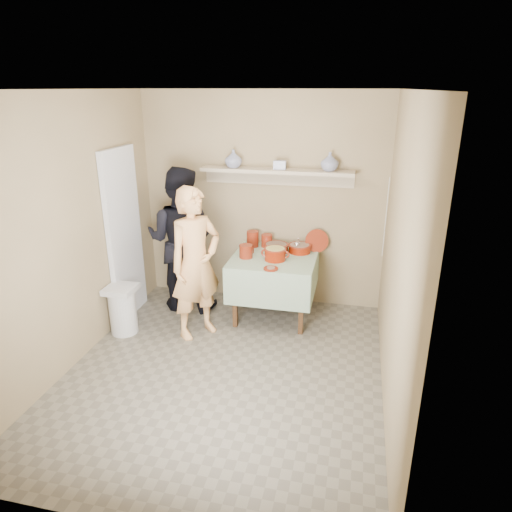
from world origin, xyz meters
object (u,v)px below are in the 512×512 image
(serving_table, at_px, (274,266))
(person_cook, at_px, (196,264))
(cazuela_rice, at_px, (275,253))
(trash_bin, at_px, (123,309))
(person_helper, at_px, (181,240))

(serving_table, bearing_deg, person_cook, -140.55)
(cazuela_rice, xyz_separation_m, trash_bin, (-1.60, -0.67, -0.56))
(person_cook, distance_m, person_helper, 0.74)
(person_cook, bearing_deg, person_helper, 71.55)
(trash_bin, bearing_deg, serving_table, 26.32)
(person_helper, height_order, cazuela_rice, person_helper)
(serving_table, distance_m, trash_bin, 1.79)
(person_helper, bearing_deg, trash_bin, 60.61)
(trash_bin, bearing_deg, person_helper, 61.83)
(cazuela_rice, bearing_deg, person_helper, 174.35)
(cazuela_rice, bearing_deg, serving_table, 104.66)
(person_cook, xyz_separation_m, cazuela_rice, (0.77, 0.50, 0.01))
(cazuela_rice, bearing_deg, person_cook, -147.14)
(person_helper, xyz_separation_m, cazuela_rice, (1.18, -0.12, -0.04))
(person_helper, distance_m, serving_table, 1.18)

